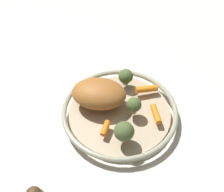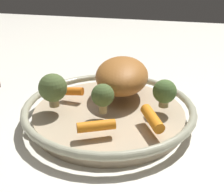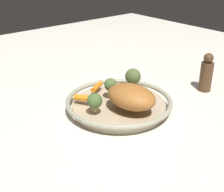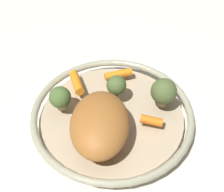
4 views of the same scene
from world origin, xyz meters
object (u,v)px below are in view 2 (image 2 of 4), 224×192
object	(u,v)px
baby_carrot_back	(73,91)
roast_chicken_piece	(122,75)
broccoli_floret_mid	(53,88)
broccoli_floret_small	(104,96)
serving_bowl	(109,111)
broccoli_floret_large	(165,92)
baby_carrot_left	(152,118)
baby_carrot_near_rim	(96,126)

from	to	relation	value
baby_carrot_back	roast_chicken_piece	bearing A→B (deg)	-151.80
broccoli_floret_mid	broccoli_floret_small	size ratio (longest dim) A/B	1.17
serving_bowl	broccoli_floret_large	distance (m)	0.12
baby_carrot_left	broccoli_floret_mid	bearing A→B (deg)	-5.28
baby_carrot_back	broccoli_floret_mid	size ratio (longest dim) A/B	0.68
baby_carrot_back	broccoli_floret_large	size ratio (longest dim) A/B	0.81
roast_chicken_piece	baby_carrot_back	bearing A→B (deg)	28.20
baby_carrot_left	broccoli_floret_mid	size ratio (longest dim) A/B	1.01
serving_bowl	roast_chicken_piece	world-z (taller)	roast_chicken_piece
baby_carrot_near_rim	roast_chicken_piece	bearing A→B (deg)	-90.92
broccoli_floret_large	roast_chicken_piece	bearing A→B (deg)	-29.48
baby_carrot_left	broccoli_floret_large	distance (m)	0.08
serving_bowl	broccoli_floret_mid	size ratio (longest dim) A/B	5.22
roast_chicken_piece	broccoli_floret_mid	bearing A→B (deg)	44.40
baby_carrot_left	broccoli_floret_small	world-z (taller)	broccoli_floret_small
baby_carrot_back	baby_carrot_left	bearing A→B (deg)	157.09
baby_carrot_near_rim	baby_carrot_left	size ratio (longest dim) A/B	0.95
baby_carrot_left	baby_carrot_back	xyz separation A→B (m)	(0.18, -0.08, -0.00)
baby_carrot_back	broccoli_floret_mid	distance (m)	0.07
serving_bowl	broccoli_floret_small	size ratio (longest dim) A/B	6.08
serving_bowl	baby_carrot_back	xyz separation A→B (m)	(0.09, -0.02, 0.03)
broccoli_floret_large	baby_carrot_near_rim	bearing A→B (deg)	50.13
baby_carrot_near_rim	broccoli_floret_mid	world-z (taller)	broccoli_floret_mid
roast_chicken_piece	broccoli_floret_small	world-z (taller)	roast_chicken_piece
broccoli_floret_small	baby_carrot_near_rim	bearing A→B (deg)	94.92
serving_bowl	baby_carrot_back	world-z (taller)	baby_carrot_back
roast_chicken_piece	broccoli_floret_mid	xyz separation A→B (m)	(0.11, 0.11, 0.00)
roast_chicken_piece	baby_carrot_left	bearing A→B (deg)	123.60
baby_carrot_near_rim	broccoli_floret_small	size ratio (longest dim) A/B	1.13
baby_carrot_back	broccoli_floret_small	distance (m)	0.11
broccoli_floret_mid	broccoli_floret_small	bearing A→B (deg)	179.30
broccoli_floret_mid	baby_carrot_back	bearing A→B (deg)	-105.43
roast_chicken_piece	baby_carrot_near_rim	distance (m)	0.18
serving_bowl	baby_carrot_near_rim	bearing A→B (deg)	94.14
roast_chicken_piece	broccoli_floret_small	bearing A→B (deg)	85.64
serving_bowl	baby_carrot_near_rim	xyz separation A→B (m)	(-0.01, 0.11, 0.03)
baby_carrot_left	broccoli_floret_large	world-z (taller)	broccoli_floret_large
baby_carrot_back	broccoli_floret_large	world-z (taller)	broccoli_floret_large
baby_carrot_left	broccoli_floret_mid	xyz separation A→B (m)	(0.20, -0.02, 0.03)
broccoli_floret_small	roast_chicken_piece	bearing A→B (deg)	-94.36
baby_carrot_back	serving_bowl	bearing A→B (deg)	168.57
roast_chicken_piece	broccoli_floret_mid	world-z (taller)	roast_chicken_piece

